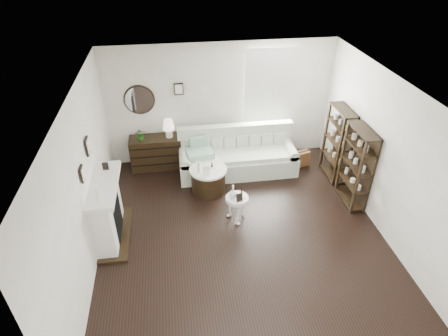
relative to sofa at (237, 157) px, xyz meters
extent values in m
plane|color=black|center=(-0.27, -2.08, -0.33)|extent=(5.50, 5.50, 0.00)
plane|color=white|center=(-0.27, -2.08, 2.37)|extent=(5.50, 5.50, 0.00)
plane|color=silver|center=(-0.27, 0.67, 1.02)|extent=(5.00, 0.00, 5.00)
plane|color=silver|center=(-0.27, -4.83, 1.02)|extent=(5.00, 0.00, 5.00)
plane|color=silver|center=(-2.77, -2.08, 1.02)|extent=(0.00, 5.50, 5.50)
plane|color=silver|center=(2.23, -2.08, 1.02)|extent=(0.00, 5.50, 5.50)
cube|color=white|center=(0.83, 0.65, 1.27)|extent=(1.00, 0.02, 1.80)
cube|color=white|center=(0.83, 0.59, 1.27)|extent=(1.15, 0.02, 1.90)
cylinder|color=silver|center=(-2.02, 0.64, 1.22)|extent=(0.60, 0.03, 0.60)
cube|color=black|center=(-1.17, 0.64, 1.42)|extent=(0.20, 0.03, 0.26)
cube|color=white|center=(-2.60, -1.78, 0.22)|extent=(0.34, 1.20, 1.10)
cube|color=black|center=(-2.57, -1.78, 0.07)|extent=(0.30, 0.65, 0.70)
cube|color=white|center=(-2.55, -1.78, 0.79)|extent=(0.44, 1.35, 0.08)
cube|color=black|center=(-2.52, -1.78, -0.31)|extent=(0.50, 1.40, 0.05)
cylinder|color=white|center=(-2.55, -2.23, 0.94)|extent=(0.08, 0.08, 0.22)
cube|color=black|center=(-2.55, -1.38, 0.90)|extent=(0.10, 0.03, 0.14)
cube|color=black|center=(-2.74, -2.13, 1.27)|extent=(0.03, 0.18, 0.24)
cube|color=black|center=(-2.74, -1.48, 1.37)|extent=(0.03, 0.22, 0.28)
cube|color=black|center=(2.06, -0.53, 0.47)|extent=(0.30, 0.80, 1.60)
cylinder|color=beige|center=(2.04, -0.78, 0.19)|extent=(0.08, 0.08, 0.11)
cylinder|color=beige|center=(2.04, -0.53, 0.19)|extent=(0.08, 0.08, 0.11)
cylinder|color=beige|center=(2.04, -0.28, 0.19)|extent=(0.08, 0.08, 0.11)
cylinder|color=beige|center=(2.04, -0.78, 0.59)|extent=(0.08, 0.08, 0.11)
cylinder|color=beige|center=(2.04, -0.53, 0.59)|extent=(0.08, 0.08, 0.11)
cylinder|color=beige|center=(2.04, -0.28, 0.59)|extent=(0.08, 0.08, 0.11)
cylinder|color=beige|center=(2.04, -0.78, 0.99)|extent=(0.08, 0.08, 0.11)
cylinder|color=beige|center=(2.04, -0.53, 0.99)|extent=(0.08, 0.08, 0.11)
cylinder|color=beige|center=(2.04, -0.28, 0.99)|extent=(0.08, 0.08, 0.11)
cube|color=black|center=(2.06, -1.43, 0.47)|extent=(0.30, 0.80, 1.60)
cylinder|color=beige|center=(2.04, -1.68, 0.19)|extent=(0.08, 0.08, 0.11)
cylinder|color=beige|center=(2.04, -1.43, 0.19)|extent=(0.08, 0.08, 0.11)
cylinder|color=beige|center=(2.04, -1.18, 0.19)|extent=(0.08, 0.08, 0.11)
cylinder|color=beige|center=(2.04, -1.68, 0.59)|extent=(0.08, 0.08, 0.11)
cylinder|color=beige|center=(2.04, -1.43, 0.59)|extent=(0.08, 0.08, 0.11)
cylinder|color=beige|center=(2.04, -1.18, 0.59)|extent=(0.08, 0.08, 0.11)
cylinder|color=beige|center=(2.04, -1.68, 0.99)|extent=(0.08, 0.08, 0.11)
cylinder|color=beige|center=(2.04, -1.43, 0.99)|extent=(0.08, 0.08, 0.11)
cylinder|color=beige|center=(2.04, -1.18, 0.99)|extent=(0.08, 0.08, 0.11)
cube|color=beige|center=(0.00, -0.08, -0.12)|extent=(2.57, 0.89, 0.42)
cube|color=beige|center=(0.00, -0.11, 0.13)|extent=(2.23, 0.71, 0.10)
cube|color=beige|center=(0.00, 0.27, 0.27)|extent=(2.57, 0.20, 0.79)
cube|color=beige|center=(-1.17, -0.08, -0.07)|extent=(0.22, 0.84, 0.51)
cube|color=beige|center=(1.17, -0.08, -0.07)|extent=(0.22, 0.84, 0.51)
cube|color=#299665|center=(-0.84, -0.13, 0.25)|extent=(0.61, 0.52, 0.14)
cube|color=brown|center=(1.41, -0.06, -0.15)|extent=(0.57, 0.31, 0.36)
cube|color=black|center=(-1.78, 0.39, 0.04)|extent=(1.13, 0.47, 0.75)
cube|color=black|center=(-1.78, 0.15, -0.12)|extent=(1.08, 0.01, 0.02)
cube|color=black|center=(-1.78, 0.15, 0.08)|extent=(1.08, 0.01, 0.02)
cube|color=black|center=(-1.78, 0.15, 0.29)|extent=(1.08, 0.01, 0.01)
imported|color=#255718|center=(-2.07, 0.34, 0.56)|extent=(0.26, 0.23, 0.27)
cylinder|color=black|center=(-0.72, -0.68, -0.09)|extent=(0.70, 0.70, 0.49)
cylinder|color=white|center=(-0.72, -0.68, 0.18)|extent=(0.77, 0.77, 0.04)
cylinder|color=white|center=(-0.30, -1.67, 0.18)|extent=(0.42, 0.42, 0.03)
cylinder|color=white|center=(-0.30, -1.67, 0.14)|extent=(0.43, 0.43, 0.02)
cylinder|color=white|center=(-0.30, -1.67, -0.09)|extent=(0.03, 0.03, 0.49)
cylinder|color=silver|center=(-0.91, -0.76, 0.34)|extent=(0.06, 0.06, 0.27)
cube|color=white|center=(-0.77, -0.87, 0.29)|extent=(0.14, 0.06, 0.18)
cube|color=black|center=(-0.28, -1.78, 0.27)|extent=(0.13, 0.07, 0.16)
camera|label=1|loc=(-1.32, -6.97, 4.41)|focal=30.00mm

